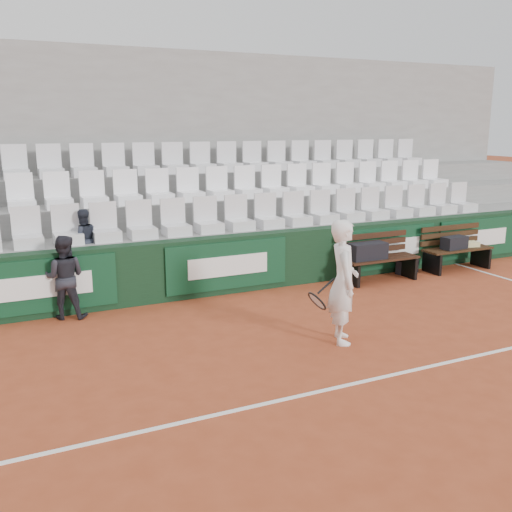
{
  "coord_description": "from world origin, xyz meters",
  "views": [
    {
      "loc": [
        -3.78,
        -4.93,
        2.87
      ],
      "look_at": [
        -0.34,
        2.4,
        1.0
      ],
      "focal_mm": 40.0,
      "sensor_mm": 36.0,
      "label": 1
    }
  ],
  "objects": [
    {
      "name": "seat_row_mid",
      "position": [
        0.0,
        5.4,
        1.77
      ],
      "size": [
        11.9,
        0.44,
        0.63
      ],
      "primitive_type": "cube",
      "color": "white",
      "rests_on": "grandstand_tier_mid"
    },
    {
      "name": "sports_bag_left",
      "position": [
        2.42,
        3.45,
        0.6
      ],
      "size": [
        0.71,
        0.31,
        0.3
      ],
      "primitive_type": "cube",
      "rotation": [
        0.0,
        0.0,
        -0.01
      ],
      "color": "black",
      "rests_on": "bench_left"
    },
    {
      "name": "bench_right",
      "position": [
        4.65,
        3.47,
        0.23
      ],
      "size": [
        1.5,
        0.56,
        0.45
      ],
      "primitive_type": "cube",
      "color": "#331E0F",
      "rests_on": "ground"
    },
    {
      "name": "water_bottle_far",
      "position": [
        3.39,
        3.35,
        0.11
      ],
      "size": [
        0.06,
        0.06,
        0.23
      ],
      "primitive_type": "cylinder",
      "color": "silver",
      "rests_on": "ground"
    },
    {
      "name": "bench_left",
      "position": [
        2.73,
        3.45,
        0.23
      ],
      "size": [
        1.5,
        0.56,
        0.45
      ],
      "primitive_type": "cube",
      "color": "black",
      "rests_on": "ground"
    },
    {
      "name": "tennis_player",
      "position": [
        0.37,
        1.18,
        0.83
      ],
      "size": [
        0.8,
        0.72,
        1.67
      ],
      "color": "white",
      "rests_on": "ground"
    },
    {
      "name": "water_bottle_near",
      "position": [
        1.86,
        3.45,
        0.12
      ],
      "size": [
        0.07,
        0.07,
        0.24
      ],
      "primitive_type": "cylinder",
      "color": "silver",
      "rests_on": "ground"
    },
    {
      "name": "ball_kid",
      "position": [
        -2.88,
        3.76,
        0.64
      ],
      "size": [
        0.75,
        0.67,
        1.28
      ],
      "primitive_type": "imported",
      "rotation": [
        0.0,
        0.0,
        2.79
      ],
      "color": "#202129",
      "rests_on": "ground"
    },
    {
      "name": "grandstand_tier_mid",
      "position": [
        0.0,
        5.58,
        0.72
      ],
      "size": [
        18.0,
        0.95,
        1.45
      ],
      "primitive_type": "cube",
      "color": "gray",
      "rests_on": "ground"
    },
    {
      "name": "ground",
      "position": [
        0.0,
        0.0,
        0.0
      ],
      "size": [
        80.0,
        80.0,
        0.0
      ],
      "primitive_type": "plane",
      "color": "#A14324",
      "rests_on": "ground"
    },
    {
      "name": "towel",
      "position": [
        4.99,
        3.51,
        0.5
      ],
      "size": [
        0.39,
        0.33,
        0.09
      ],
      "primitive_type": "cube",
      "rotation": [
        0.0,
        0.0,
        -0.27
      ],
      "color": "beige",
      "rests_on": "bench_right"
    },
    {
      "name": "grandstand_rear_wall",
      "position": [
        0.0,
        7.15,
        2.2
      ],
      "size": [
        18.0,
        0.3,
        4.4
      ],
      "primitive_type": "cube",
      "color": "gray",
      "rests_on": "ground"
    },
    {
      "name": "seat_row_front",
      "position": [
        0.0,
        4.45,
        1.31
      ],
      "size": [
        11.9,
        0.44,
        0.63
      ],
      "primitive_type": "cube",
      "color": "silver",
      "rests_on": "grandstand_tier_front"
    },
    {
      "name": "sports_bag_ground",
      "position": [
        3.56,
        3.67,
        0.14
      ],
      "size": [
        0.52,
        0.42,
        0.27
      ],
      "primitive_type": "cube",
      "rotation": [
        0.0,
        0.0,
        0.41
      ],
      "color": "black",
      "rests_on": "ground"
    },
    {
      "name": "seat_row_back",
      "position": [
        0.0,
        6.35,
        2.21
      ],
      "size": [
        11.9,
        0.44,
        0.63
      ],
      "primitive_type": "cube",
      "color": "silver",
      "rests_on": "grandstand_tier_back"
    },
    {
      "name": "back_barrier",
      "position": [
        0.07,
        3.99,
        0.5
      ],
      "size": [
        18.0,
        0.34,
        1.0
      ],
      "color": "black",
      "rests_on": "ground"
    },
    {
      "name": "court_baseline",
      "position": [
        0.0,
        0.0,
        0.0
      ],
      "size": [
        18.0,
        0.06,
        0.01
      ],
      "primitive_type": "cube",
      "color": "white",
      "rests_on": "ground"
    },
    {
      "name": "grandstand_tier_front",
      "position": [
        0.0,
        4.62,
        0.5
      ],
      "size": [
        18.0,
        0.95,
        1.0
      ],
      "primitive_type": "cube",
      "color": "gray",
      "rests_on": "ground"
    },
    {
      "name": "sports_bag_right",
      "position": [
        4.53,
        3.45,
        0.58
      ],
      "size": [
        0.56,
        0.3,
        0.25
      ],
      "primitive_type": "cube",
      "rotation": [
        0.0,
        0.0,
        0.09
      ],
      "color": "black",
      "rests_on": "bench_right"
    },
    {
      "name": "spectator_c",
      "position": [
        -2.46,
        4.5,
        1.5
      ],
      "size": [
        0.52,
        0.42,
        0.99
      ],
      "primitive_type": "imported",
      "rotation": [
        0.0,
        0.0,
        3.24
      ],
      "color": "#1F232E",
      "rests_on": "grandstand_tier_front"
    },
    {
      "name": "grandstand_tier_back",
      "position": [
        0.0,
        6.53,
        0.95
      ],
      "size": [
        18.0,
        0.95,
        1.9
      ],
      "primitive_type": "cube",
      "color": "gray",
      "rests_on": "ground"
    }
  ]
}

